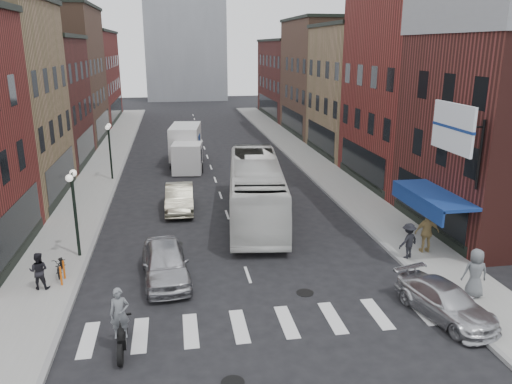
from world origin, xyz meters
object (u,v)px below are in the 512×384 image
(ped_left_solo, at_px, (39,271))
(ped_right_c, at_px, (475,273))
(transit_bus, at_px, (256,189))
(ped_right_a, at_px, (408,241))
(sedan_left_near, at_px, (165,263))
(parked_bicycle, at_px, (60,265))
(ped_right_b, at_px, (427,232))
(streetlamp_near, at_px, (74,198))
(bike_rack, at_px, (63,273))
(box_truck, at_px, (186,147))
(curb_car, at_px, (445,302))
(streetlamp_far, at_px, (109,141))
(billboard_sign, at_px, (455,129))
(sedan_left_far, at_px, (179,198))
(motorcycle_rider, at_px, (121,323))

(ped_left_solo, bearing_deg, ped_right_c, 174.03)
(transit_bus, height_order, ped_right_a, transit_bus)
(sedan_left_near, height_order, parked_bicycle, sedan_left_near)
(parked_bicycle, distance_m, ped_right_b, 16.40)
(streetlamp_near, distance_m, transit_bus, 10.04)
(streetlamp_near, xyz_separation_m, bike_rack, (-0.20, -2.70, -2.36))
(transit_bus, bearing_deg, sedan_left_near, -117.59)
(bike_rack, bearing_deg, box_truck, 74.35)
(sedan_left_near, height_order, curb_car, sedan_left_near)
(streetlamp_far, relative_size, ped_left_solo, 2.70)
(streetlamp_near, bearing_deg, parked_bicycle, -103.20)
(streetlamp_far, xyz_separation_m, parked_bicycle, (-0.44, -15.89, -2.36))
(billboard_sign, height_order, sedan_left_near, billboard_sign)
(transit_bus, distance_m, ped_right_a, 9.17)
(billboard_sign, distance_m, streetlamp_near, 16.68)
(billboard_sign, distance_m, curb_car, 7.18)
(sedan_left_near, height_order, ped_right_a, ped_right_a)
(streetlamp_near, height_order, ped_right_a, streetlamp_near)
(transit_bus, height_order, ped_right_c, transit_bus)
(curb_car, bearing_deg, billboard_sign, 49.20)
(ped_right_b, bearing_deg, sedan_left_near, 6.93)
(ped_right_b, relative_size, ped_right_c, 1.01)
(box_truck, height_order, sedan_left_near, box_truck)
(sedan_left_far, relative_size, ped_right_b, 2.35)
(streetlamp_far, xyz_separation_m, curb_car, (13.90, -21.59, -2.30))
(billboard_sign, distance_m, box_truck, 24.01)
(billboard_sign, relative_size, bike_rack, 4.62)
(billboard_sign, relative_size, ped_right_a, 2.25)
(sedan_left_far, bearing_deg, ped_left_solo, -119.43)
(streetlamp_near, height_order, streetlamp_far, same)
(sedan_left_far, relative_size, parked_bicycle, 3.00)
(billboard_sign, bearing_deg, ped_right_c, -96.50)
(streetlamp_near, xyz_separation_m, ped_right_c, (15.63, -6.59, -1.79))
(bike_rack, bearing_deg, curb_car, -19.13)
(ped_right_b, bearing_deg, ped_left_solo, 6.84)
(streetlamp_far, distance_m, ped_right_a, 22.42)
(streetlamp_near, xyz_separation_m, ped_left_solo, (-0.97, -3.15, -2.00))
(streetlamp_near, bearing_deg, ped_right_c, -22.86)
(parked_bicycle, bearing_deg, motorcycle_rider, -68.91)
(box_truck, xyz_separation_m, motorcycle_rider, (-2.89, -25.48, -0.53))
(curb_car, bearing_deg, parked_bicycle, 144.55)
(billboard_sign, xyz_separation_m, transit_bus, (-7.01, 7.82, -4.46))
(bike_rack, distance_m, box_truck, 21.12)
(sedan_left_far, relative_size, ped_left_solo, 3.03)
(sedan_left_far, distance_m, curb_car, 16.68)
(streetlamp_far, bearing_deg, sedan_left_far, -58.46)
(bike_rack, bearing_deg, parked_bicycle, 106.76)
(box_truck, bearing_deg, curb_car, -64.11)
(ped_right_c, bearing_deg, ped_left_solo, -2.25)
(transit_bus, bearing_deg, ped_left_solo, -135.81)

